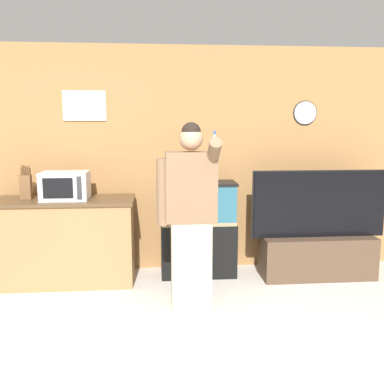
# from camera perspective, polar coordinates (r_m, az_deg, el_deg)

# --- Properties ---
(wall_back_paneled) EXTENTS (10.00, 0.08, 2.60)m
(wall_back_paneled) POSITION_cam_1_polar(r_m,az_deg,el_deg) (5.03, -1.59, 4.32)
(wall_back_paneled) COLOR olive
(wall_back_paneled) RESTS_ON ground_plane
(counter_island) EXTENTS (1.53, 0.61, 0.93)m
(counter_island) POSITION_cam_1_polar(r_m,az_deg,el_deg) (4.86, -16.75, -6.28)
(counter_island) COLOR olive
(counter_island) RESTS_ON ground_plane
(microwave) EXTENTS (0.49, 0.35, 0.30)m
(microwave) POSITION_cam_1_polar(r_m,az_deg,el_deg) (4.71, -16.55, 0.82)
(microwave) COLOR silver
(microwave) RESTS_ON counter_island
(knife_block) EXTENTS (0.11, 0.09, 0.36)m
(knife_block) POSITION_cam_1_polar(r_m,az_deg,el_deg) (4.89, -21.27, 0.81)
(knife_block) COLOR brown
(knife_block) RESTS_ON counter_island
(aquarium_on_stand) EXTENTS (0.85, 0.39, 1.08)m
(aquarium_on_stand) POSITION_cam_1_polar(r_m,az_deg,el_deg) (4.88, 0.83, -4.93)
(aquarium_on_stand) COLOR black
(aquarium_on_stand) RESTS_ON ground_plane
(tv_on_stand) EXTENTS (1.51, 0.40, 1.22)m
(tv_on_stand) POSITION_cam_1_polar(r_m,az_deg,el_deg) (5.04, 16.41, -6.92)
(tv_on_stand) COLOR #4C3828
(tv_on_stand) RESTS_ON ground_plane
(person_standing) EXTENTS (0.55, 0.41, 1.74)m
(person_standing) POSITION_cam_1_polar(r_m,az_deg,el_deg) (3.88, -0.24, -3.07)
(person_standing) COLOR #BCAD89
(person_standing) RESTS_ON ground_plane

